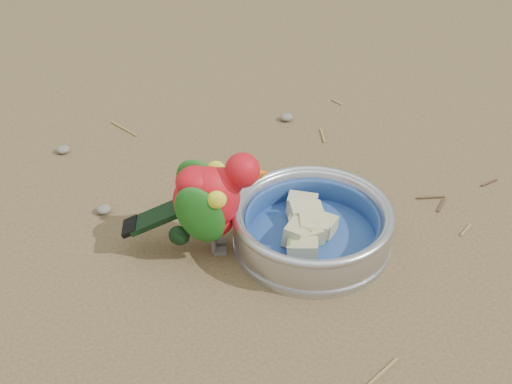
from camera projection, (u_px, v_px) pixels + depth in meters
name	position (u px, v px, depth m)	size (l,w,h in m)	color
ground	(219.00, 243.00, 1.00)	(60.00, 60.00, 0.00)	brown
food_bowl	(311.00, 240.00, 0.99)	(0.22, 0.22, 0.02)	#B2B2BA
bowl_wall	(312.00, 223.00, 0.97)	(0.22, 0.22, 0.04)	#B2B2BA
fruit_wedges	(312.00, 227.00, 0.98)	(0.13, 0.13, 0.03)	#BFB682
lory_parrot	(209.00, 206.00, 0.95)	(0.09, 0.18, 0.15)	red
ground_debris	(183.00, 210.00, 1.05)	(0.90, 0.80, 0.01)	olive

